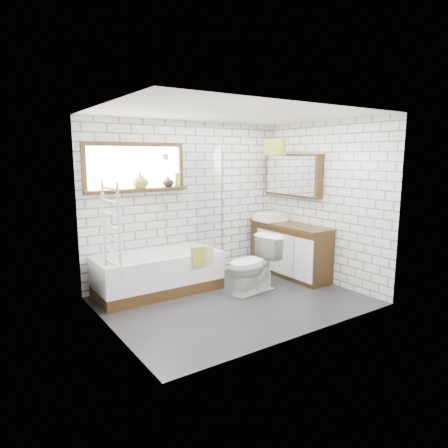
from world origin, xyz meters
TOP-DOWN VIEW (x-y plane):
  - floor at (0.00, 0.00)m, footprint 3.40×2.60m
  - ceiling at (0.00, 0.00)m, footprint 3.40×2.60m
  - wall_back at (0.00, 1.30)m, footprint 3.40×0.01m
  - wall_front at (0.00, -1.30)m, footprint 3.40×0.01m
  - wall_left at (-1.70, 0.00)m, footprint 0.01×2.60m
  - wall_right at (1.70, 0.00)m, footprint 0.01×2.60m
  - window at (-0.85, 1.26)m, footprint 1.52×0.16m
  - towel_radiator at (-1.66, 0.00)m, footprint 0.06×0.52m
  - mirror_cabinet at (1.62, 0.60)m, footprint 0.16×1.20m
  - shower_riser at (-0.40, 1.26)m, footprint 0.02×0.02m
  - bathtub at (-0.70, 0.91)m, footprint 1.78×0.79m
  - shower_screen at (0.17, 0.91)m, footprint 0.02×0.72m
  - towel_green at (-0.27, 0.51)m, footprint 0.21×0.06m
  - towel_beige at (-0.11, 0.51)m, footprint 0.19×0.05m
  - vanity at (1.46, 0.45)m, footprint 0.49×1.52m
  - basin at (1.40, 0.89)m, footprint 0.45×0.40m
  - tap at (1.56, 0.89)m, footprint 0.03×0.03m
  - toilet at (0.44, 0.14)m, footprint 0.53×0.85m
  - vase_olive at (-0.80, 1.23)m, footprint 0.29×0.29m
  - vase_dark at (-0.35, 1.23)m, footprint 0.22×0.22m
  - bottle at (-0.20, 1.23)m, footprint 0.07×0.07m
  - pendant at (1.22, 0.61)m, footprint 0.34×0.34m

SIDE VIEW (x-z plane):
  - floor at x=0.00m, z-range -0.01..0.00m
  - bathtub at x=-0.70m, z-range 0.00..0.58m
  - toilet at x=0.44m, z-range 0.00..0.83m
  - vanity at x=1.46m, z-range 0.00..0.87m
  - towel_green at x=-0.27m, z-range 0.42..0.70m
  - towel_beige at x=-0.11m, z-range 0.43..0.68m
  - basin at x=1.40m, z-range 0.87..1.00m
  - tap at x=1.56m, z-range 0.92..1.08m
  - towel_radiator at x=-1.66m, z-range 0.70..1.70m
  - wall_back at x=0.00m, z-range 0.00..2.50m
  - wall_front at x=0.00m, z-range 0.00..2.50m
  - wall_left at x=-1.70m, z-range 0.00..2.50m
  - wall_right at x=1.70m, z-range 0.00..2.50m
  - shower_screen at x=0.17m, z-range 0.58..2.08m
  - shower_riser at x=-0.40m, z-range 0.70..2.00m
  - vase_dark at x=-0.35m, z-range 1.48..1.66m
  - bottle at x=-0.20m, z-range 1.48..1.69m
  - vase_olive at x=-0.80m, z-range 1.48..1.72m
  - mirror_cabinet at x=1.62m, z-range 1.30..2.00m
  - window at x=-0.85m, z-range 1.46..2.14m
  - pendant at x=1.22m, z-range 1.97..2.23m
  - ceiling at x=0.00m, z-range 2.50..2.51m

